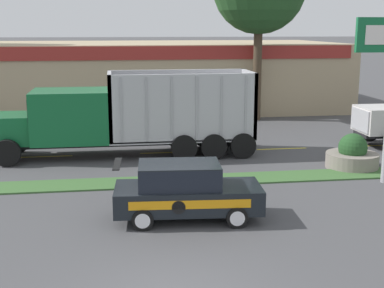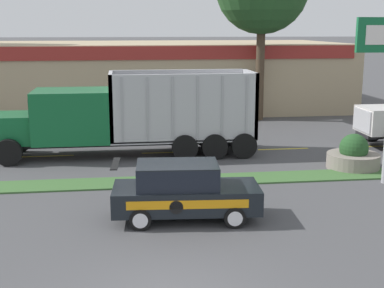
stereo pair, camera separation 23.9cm
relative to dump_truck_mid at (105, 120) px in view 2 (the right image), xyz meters
name	(u,v)px [view 2 (the right image)]	position (x,y,z in m)	size (l,w,h in m)	color
grass_verge	(147,182)	(1.58, -4.47, -1.59)	(120.00, 1.44, 0.06)	#3D6633
centre_line_4	(46,156)	(-2.63, 0.25, -1.62)	(2.40, 0.14, 0.01)	yellow
centre_line_5	(168,152)	(2.77, 0.25, -1.62)	(2.40, 0.14, 0.01)	yellow
centre_line_6	(283,149)	(8.17, 0.25, -1.62)	(2.40, 0.14, 0.01)	yellow
dump_truck_mid	(105,120)	(0.00, 0.00, 0.00)	(11.42, 2.84, 3.67)	black
rally_car	(183,191)	(2.48, -8.36, -0.76)	(4.40, 2.09, 1.74)	black
stone_planter	(353,156)	(9.92, -3.49, -1.12)	(2.10, 2.10, 1.42)	gray
store_building_backdrop	(134,75)	(1.65, 15.06, 0.63)	(28.75, 12.10, 4.51)	tan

